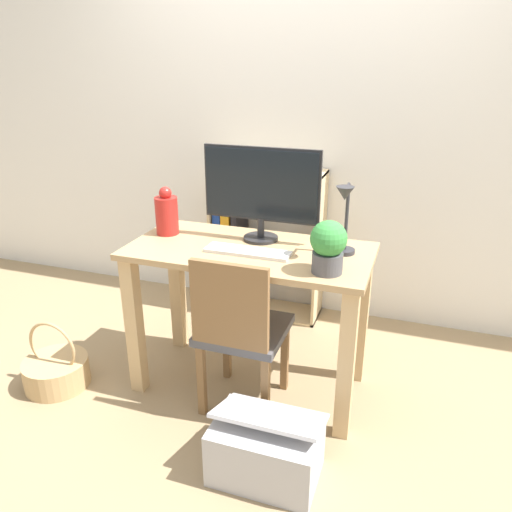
{
  "coord_description": "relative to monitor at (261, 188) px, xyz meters",
  "views": [
    {
      "loc": [
        0.76,
        -2.12,
        1.64
      ],
      "look_at": [
        0.0,
        0.1,
        0.7
      ],
      "focal_mm": 35.0,
      "sensor_mm": 36.0,
      "label": 1
    }
  ],
  "objects": [
    {
      "name": "keyboard",
      "position": [
        0.0,
        -0.2,
        -0.26
      ],
      "size": [
        0.41,
        0.11,
        0.02
      ],
      "color": "silver",
      "rests_on": "desk"
    },
    {
      "name": "wall_back",
      "position": [
        -0.01,
        0.86,
        0.25
      ],
      "size": [
        8.0,
        0.05,
        2.6
      ],
      "color": "silver",
      "rests_on": "ground_plane"
    },
    {
      "name": "desk_lamp",
      "position": [
        0.43,
        -0.11,
        -0.06
      ],
      "size": [
        0.1,
        0.19,
        0.34
      ],
      "color": "#2D2D33",
      "rests_on": "desk"
    },
    {
      "name": "storage_box",
      "position": [
        0.26,
        -0.71,
        -0.92
      ],
      "size": [
        0.45,
        0.36,
        0.31
      ],
      "color": "#B2B2B7",
      "rests_on": "ground_plane"
    },
    {
      "name": "basket",
      "position": [
        -0.99,
        -0.49,
        -0.96
      ],
      "size": [
        0.34,
        0.34,
        0.38
      ],
      "color": "tan",
      "rests_on": "ground_plane"
    },
    {
      "name": "monitor",
      "position": [
        0.0,
        0.0,
        0.0
      ],
      "size": [
        0.59,
        0.18,
        0.47
      ],
      "color": "#232326",
      "rests_on": "desk"
    },
    {
      "name": "desk",
      "position": [
        -0.01,
        -0.14,
        -0.45
      ],
      "size": [
        1.18,
        0.58,
        0.78
      ],
      "color": "tan",
      "rests_on": "ground_plane"
    },
    {
      "name": "ground_plane",
      "position": [
        -0.01,
        -0.14,
        -1.05
      ],
      "size": [
        10.0,
        10.0,
        0.0
      ],
      "primitive_type": "plane",
      "color": "#997F5B"
    },
    {
      "name": "vase",
      "position": [
        -0.49,
        -0.07,
        -0.16
      ],
      "size": [
        0.12,
        0.12,
        0.25
      ],
      "color": "#B2231E",
      "rests_on": "desk"
    },
    {
      "name": "bookshelf",
      "position": [
        -0.33,
        0.68,
        -0.58
      ],
      "size": [
        0.73,
        0.28,
        0.99
      ],
      "color": "#D8BC8C",
      "rests_on": "ground_plane"
    },
    {
      "name": "chair",
      "position": [
        0.01,
        -0.35,
        -0.59
      ],
      "size": [
        0.4,
        0.4,
        0.83
      ],
      "rotation": [
        0.0,
        0.0,
        0.14
      ],
      "color": "#4C4C51",
      "rests_on": "ground_plane"
    },
    {
      "name": "potted_plant",
      "position": [
        0.4,
        -0.3,
        -0.15
      ],
      "size": [
        0.16,
        0.16,
        0.23
      ],
      "color": "#4C4C51",
      "rests_on": "desk"
    }
  ]
}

